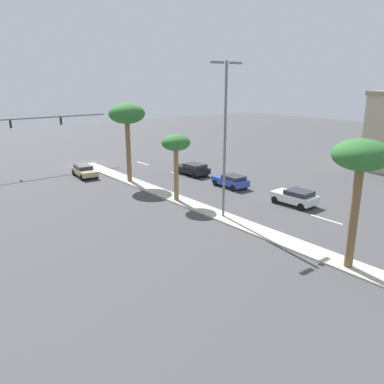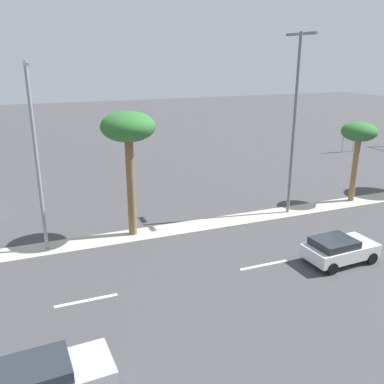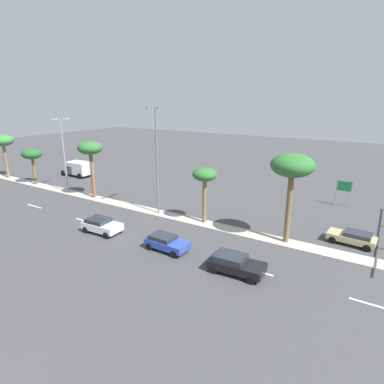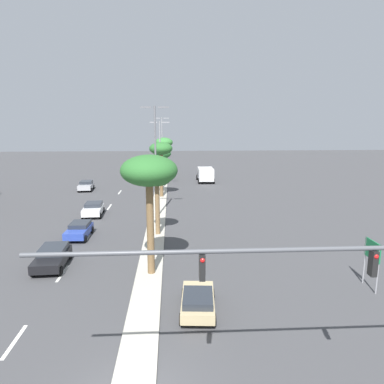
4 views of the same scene
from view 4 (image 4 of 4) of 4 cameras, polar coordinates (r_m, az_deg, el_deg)
name	(u,v)px [view 4 (image 4 of 4)]	position (r m, az deg, el deg)	size (l,w,h in m)	color
ground_plane	(159,206)	(45.37, -5.21, -2.14)	(160.00, 160.00, 0.00)	#424244
median_curb	(161,191)	(54.26, -4.90, 0.16)	(1.80, 82.00, 0.12)	#B7B2A3
lane_stripe_front	(15,342)	(20.80, -26.08, -20.34)	(0.20, 2.80, 0.01)	silver
lane_stripe_inboard	(63,273)	(27.44, -19.64, -11.93)	(0.20, 2.80, 0.01)	silver
lane_stripe_center	(89,236)	(34.89, -15.90, -6.69)	(0.20, 2.80, 0.01)	silver
lane_stripe_mid	(109,207)	(45.58, -12.86, -2.32)	(0.20, 2.80, 0.01)	silver
lane_stripe_rear	(120,192)	(54.45, -11.28, -0.04)	(0.20, 2.80, 0.01)	silver
lane_stripe_far	(129,178)	(66.95, -9.79, 2.11)	(0.20, 2.80, 0.01)	silver
directional_road_sign	(372,254)	(25.59, 26.44, -8.73)	(0.10, 1.71, 3.14)	gray
palm_tree_center	(149,174)	(23.97, -6.75, 2.90)	(3.76, 3.76, 8.17)	brown
palm_tree_mid	(157,181)	(32.87, -5.53, 1.71)	(2.53, 2.53, 5.89)	olive
palm_tree_right	(161,151)	(49.36, -4.91, 6.50)	(3.13, 3.13, 7.43)	brown
palm_tree_outboard	(162,155)	(62.32, -4.66, 5.89)	(2.91, 2.91, 5.47)	brown
palm_tree_trailing	(164,143)	(69.95, -4.44, 7.62)	(3.37, 3.37, 7.04)	olive
street_lamp_rear	(155,155)	(38.43, -5.76, 5.83)	(2.90, 0.24, 11.79)	slate
street_lamp_inboard	(160,150)	(54.40, -5.04, 6.55)	(2.90, 0.24, 10.15)	gray
street_lamp_right	(162,140)	(74.69, -4.72, 8.11)	(2.90, 0.24, 10.82)	gray
sedan_white_outboard	(93,209)	(41.92, -15.25, -2.57)	(2.24, 3.95, 1.39)	silver
sedan_silver_rear	(86,185)	(57.06, -16.31, 1.00)	(2.21, 3.93, 1.40)	#B2B2B7
sedan_tan_far	(198,301)	(20.94, 0.93, -16.71)	(2.18, 4.15, 1.25)	tan
sedan_black_mid	(52,257)	(28.64, -21.09, -9.44)	(2.27, 4.33, 1.39)	black
sedan_blue_near	(79,230)	(34.63, -17.31, -5.68)	(1.99, 3.87, 1.30)	#2D47AD
box_truck	(205,174)	(62.06, 2.12, 2.80)	(2.76, 5.40, 2.45)	silver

